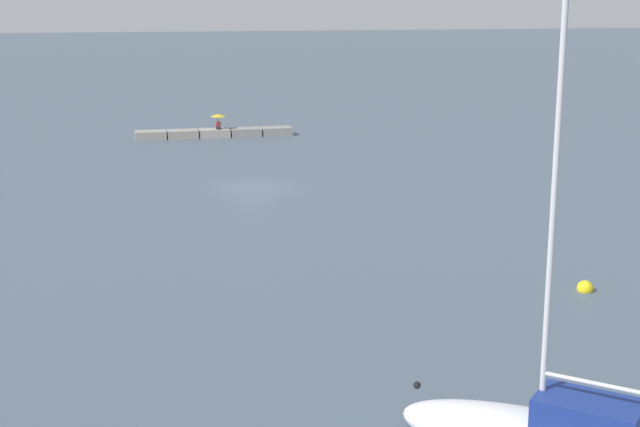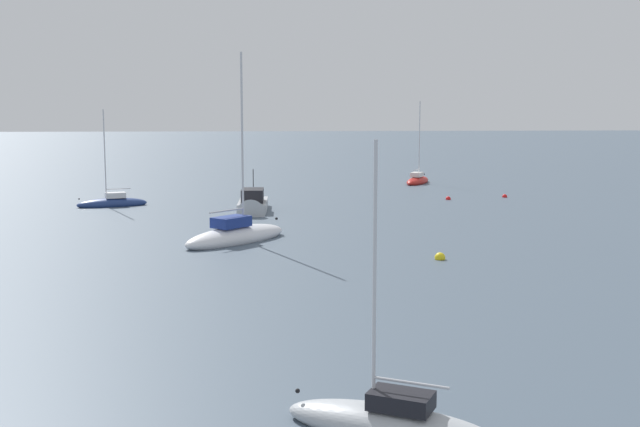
% 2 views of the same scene
% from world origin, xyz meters
% --- Properties ---
extents(sailboat_navy_near, '(3.67, 6.44, 8.99)m').
position_xyz_m(sailboat_navy_near, '(17.63, 46.05, 0.31)').
color(sailboat_navy_near, navy).
rests_on(sailboat_navy_near, ground_plane).
extents(sailboat_grey_mid, '(4.39, 6.12, 8.25)m').
position_xyz_m(sailboat_grey_mid, '(-33.36, 29.39, 0.30)').
color(sailboat_grey_mid, '#ADB2B7').
rests_on(sailboat_grey_mid, ground_plane).
extents(sailboat_white_far, '(8.01, 7.76, 12.82)m').
position_xyz_m(sailboat_white_far, '(-2.26, 34.43, 0.44)').
color(sailboat_white_far, silver).
rests_on(sailboat_white_far, ground_plane).
extents(sailboat_red_outer, '(6.79, 4.69, 9.93)m').
position_xyz_m(sailboat_red_outer, '(36.87, 14.23, 0.33)').
color(sailboat_red_outer, red).
rests_on(sailboat_red_outer, ground_plane).
extents(motorboat_grey_far, '(7.88, 2.67, 4.37)m').
position_xyz_m(motorboat_grey_far, '(12.68, 33.44, 0.46)').
color(motorboat_grey_far, '#ADB2B7').
rests_on(motorboat_grey_far, ground_plane).
extents(mooring_buoy_near, '(0.62, 0.62, 0.62)m').
position_xyz_m(mooring_buoy_near, '(-9.27, 22.37, 0.11)').
color(mooring_buoy_near, yellow).
rests_on(mooring_buoy_near, ground_plane).
extents(mooring_buoy_mid, '(0.48, 0.48, 0.48)m').
position_xyz_m(mooring_buoy_mid, '(21.80, 8.56, 0.08)').
color(mooring_buoy_mid, red).
rests_on(mooring_buoy_mid, ground_plane).
extents(mooring_buoy_far, '(0.48, 0.48, 0.48)m').
position_xyz_m(mooring_buoy_far, '(20.32, 14.62, 0.08)').
color(mooring_buoy_far, red).
rests_on(mooring_buoy_far, ground_plane).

